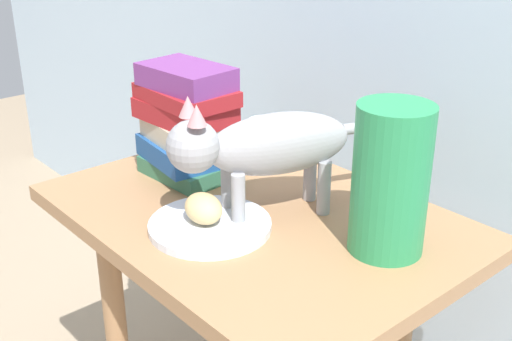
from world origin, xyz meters
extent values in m
cube|color=#9E724C|center=(0.00, 0.00, 0.60)|extent=(0.75, 0.53, 0.03)
cylinder|color=#9E724C|center=(-0.20, 0.20, 0.29)|extent=(0.04, 0.04, 0.59)
cylinder|color=silver|center=(0.00, -0.10, 0.62)|extent=(0.21, 0.21, 0.01)
ellipsoid|color=#E0BC7A|center=(-0.01, -0.11, 0.65)|extent=(0.09, 0.07, 0.05)
cylinder|color=#99999E|center=(0.03, -0.06, 0.67)|extent=(0.02, 0.02, 0.10)
cylinder|color=#99999E|center=(-0.03, -0.04, 0.67)|extent=(0.02, 0.02, 0.10)
cylinder|color=#99999E|center=(0.08, 0.09, 0.67)|extent=(0.02, 0.02, 0.10)
cylinder|color=#99999E|center=(0.03, 0.11, 0.67)|extent=(0.02, 0.02, 0.10)
ellipsoid|color=#99999E|center=(0.03, 0.03, 0.75)|extent=(0.18, 0.27, 0.11)
sphere|color=#99999E|center=(-0.03, -0.12, 0.76)|extent=(0.09, 0.09, 0.09)
cone|color=tan|center=(0.00, -0.12, 0.83)|extent=(0.03, 0.03, 0.03)
cone|color=tan|center=(-0.05, -0.11, 0.83)|extent=(0.03, 0.03, 0.03)
cylinder|color=#99999E|center=(0.10, 0.22, 0.76)|extent=(0.08, 0.16, 0.02)
cube|color=#336B4C|center=(-0.21, 0.00, 0.63)|extent=(0.18, 0.13, 0.03)
cube|color=#1E4C8C|center=(-0.22, -0.01, 0.67)|extent=(0.19, 0.13, 0.04)
cube|color=#BCB299|center=(-0.21, -0.01, 0.71)|extent=(0.19, 0.13, 0.04)
cube|color=maroon|center=(-0.21, 0.00, 0.75)|extent=(0.20, 0.13, 0.04)
cube|color=maroon|center=(-0.21, 0.00, 0.79)|extent=(0.19, 0.13, 0.03)
cube|color=#72337A|center=(-0.20, 0.00, 0.82)|extent=(0.19, 0.13, 0.04)
cylinder|color=#288C51|center=(0.24, 0.07, 0.74)|extent=(0.12, 0.12, 0.24)
cylinder|color=silver|center=(-0.18, 0.18, 0.66)|extent=(0.07, 0.07, 0.08)
cylinder|color=silver|center=(-0.18, 0.18, 0.64)|extent=(0.06, 0.06, 0.04)
camera|label=1|loc=(0.79, -0.69, 1.15)|focal=45.50mm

